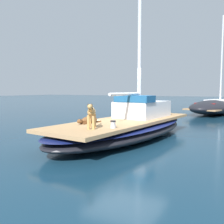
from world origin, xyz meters
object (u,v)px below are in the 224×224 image
(dog_brown, at_px, (88,120))
(moored_boat_far_astern, at_px, (216,106))
(deck_winch, at_px, (113,125))
(dog_tan, at_px, (91,113))
(coiled_rope, at_px, (96,121))
(sailboat_main, at_px, (126,129))

(dog_brown, bearing_deg, moored_boat_far_astern, 80.02)
(deck_winch, distance_m, moored_boat_far_astern, 12.94)
(dog_brown, xyz_separation_m, deck_winch, (1.14, -0.46, -0.01))
(dog_tan, height_order, coiled_rope, dog_tan)
(sailboat_main, xyz_separation_m, deck_winch, (0.54, -1.88, 0.42))
(deck_winch, xyz_separation_m, coiled_rope, (-1.19, 0.95, -0.08))
(sailboat_main, height_order, dog_tan, dog_tan)
(deck_winch, bearing_deg, sailboat_main, 105.93)
(dog_tan, relative_size, deck_winch, 4.12)
(deck_winch, relative_size, moored_boat_far_astern, 0.03)
(sailboat_main, bearing_deg, dog_tan, -87.92)
(dog_brown, height_order, moored_boat_far_astern, moored_boat_far_astern)
(deck_winch, xyz_separation_m, moored_boat_far_astern, (1.05, 12.89, -0.22))
(dog_tan, relative_size, coiled_rope, 2.67)
(dog_tan, xyz_separation_m, moored_boat_far_astern, (1.51, 13.26, -0.54))
(dog_tan, distance_m, dog_brown, 1.12)
(coiled_rope, distance_m, moored_boat_far_astern, 12.15)
(sailboat_main, bearing_deg, deck_winch, -74.07)
(dog_tan, bearing_deg, deck_winch, 39.16)
(sailboat_main, distance_m, deck_winch, 2.00)
(sailboat_main, distance_m, coiled_rope, 1.19)
(dog_brown, xyz_separation_m, moored_boat_far_astern, (2.19, 12.43, -0.22))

